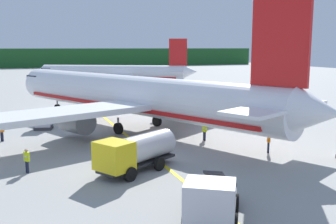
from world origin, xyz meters
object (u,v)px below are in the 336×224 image
(cargo_container_near, at_px, (43,120))
(crew_supervisor, at_px, (269,140))
(crew_loader_left, at_px, (27,159))
(crew_loader_right, at_px, (2,130))
(crew_marshaller, at_px, (205,130))
(service_truck_baggage, at_px, (211,201))
(service_truck_fuel, at_px, (136,151))
(airliner_foreground, at_px, (132,96))
(airliner_mid_apron, at_px, (115,73))

(cargo_container_near, relative_size, crew_supervisor, 1.16)
(crew_loader_left, distance_m, crew_loader_right, 10.30)
(cargo_container_near, distance_m, crew_marshaller, 16.60)
(service_truck_baggage, bearing_deg, cargo_container_near, 103.10)
(crew_marshaller, bearing_deg, service_truck_fuel, -142.43)
(airliner_foreground, distance_m, crew_marshaller, 8.89)
(airliner_foreground, bearing_deg, cargo_container_near, 160.56)
(service_truck_fuel, height_order, crew_loader_left, service_truck_fuel)
(cargo_container_near, xyz_separation_m, crew_loader_right, (-3.72, -4.15, 0.08))
(cargo_container_near, relative_size, crew_loader_left, 1.23)
(airliner_foreground, height_order, service_truck_baggage, airliner_foreground)
(crew_marshaller, bearing_deg, airliner_mid_apron, 85.59)
(crew_loader_right, bearing_deg, cargo_container_near, 48.14)
(crew_loader_left, xyz_separation_m, crew_loader_right, (-1.86, 10.13, 0.04))
(service_truck_baggage, xyz_separation_m, crew_supervisor, (10.03, 9.76, -0.17))
(airliner_foreground, relative_size, airliner_mid_apron, 1.21)
(cargo_container_near, bearing_deg, airliner_foreground, -19.44)
(crew_supervisor, bearing_deg, crew_loader_left, 175.43)
(airliner_mid_apron, bearing_deg, cargo_container_near, -112.80)
(crew_marshaller, xyz_separation_m, crew_loader_right, (-16.82, 6.05, 0.06))
(crew_supervisor, bearing_deg, airliner_mid_apron, 88.93)
(crew_marshaller, relative_size, crew_loader_right, 0.94)
(service_truck_fuel, xyz_separation_m, crew_supervisor, (11.00, 0.75, -0.37))
(airliner_mid_apron, xyz_separation_m, service_truck_baggage, (-11.08, -65.92, -1.65))
(cargo_container_near, bearing_deg, crew_loader_left, -97.43)
(service_truck_fuel, relative_size, crew_supervisor, 3.60)
(airliner_mid_apron, xyz_separation_m, crew_marshaller, (-3.91, -50.64, -1.89))
(airliner_mid_apron, xyz_separation_m, crew_loader_right, (-20.73, -44.60, -1.83))
(service_truck_fuel, xyz_separation_m, service_truck_baggage, (0.97, -9.02, -0.20))
(service_truck_fuel, distance_m, crew_marshaller, 10.28)
(crew_loader_left, bearing_deg, service_truck_baggage, -55.15)
(crew_supervisor, bearing_deg, service_truck_baggage, -135.77)
(airliner_foreground, xyz_separation_m, crew_loader_right, (-12.21, -1.16, -2.38))
(service_truck_fuel, height_order, crew_loader_right, service_truck_fuel)
(airliner_mid_apron, height_order, crew_marshaller, airliner_mid_apron)
(crew_loader_left, height_order, crew_supervisor, crew_supervisor)
(airliner_mid_apron, height_order, crew_supervisor, airliner_mid_apron)
(crew_loader_left, bearing_deg, crew_supervisor, -4.57)
(crew_marshaller, relative_size, crew_loader_left, 0.98)
(cargo_container_near, relative_size, crew_loader_right, 1.18)
(airliner_mid_apron, bearing_deg, crew_supervisor, -91.07)
(airliner_mid_apron, bearing_deg, service_truck_fuel, -101.95)
(airliner_mid_apron, distance_m, service_truck_fuel, 58.18)
(service_truck_baggage, relative_size, cargo_container_near, 2.86)
(airliner_foreground, xyz_separation_m, airliner_mid_apron, (8.51, 43.44, -0.55))
(airliner_mid_apron, bearing_deg, crew_loader_right, -114.93)
(airliner_foreground, relative_size, crew_supervisor, 22.43)
(cargo_container_near, xyz_separation_m, crew_marshaller, (13.10, -10.20, 0.01))
(service_truck_baggage, height_order, crew_supervisor, service_truck_baggage)
(airliner_foreground, xyz_separation_m, crew_marshaller, (4.61, -7.20, -2.44))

